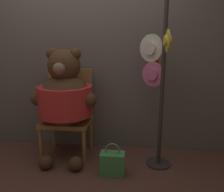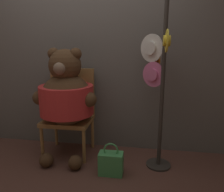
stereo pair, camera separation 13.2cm
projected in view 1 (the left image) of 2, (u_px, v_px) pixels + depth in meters
The scene contains 6 objects.
ground_plane at pixel (77, 164), 2.54m from camera, with size 14.00×14.00×0.00m, color brown.
wall_back at pixel (85, 46), 2.79m from camera, with size 8.00×0.10×2.69m.
chair at pixel (69, 110), 2.75m from camera, with size 0.58×0.47×1.07m.
teddy_bear at pixel (65, 97), 2.53m from camera, with size 0.76×0.68×1.33m.
hat_display_rack at pixel (157, 80), 2.37m from camera, with size 0.39×0.55×1.84m.
handbag_on_ground at pixel (112, 163), 2.33m from camera, with size 0.26×0.15×0.36m.
Camera 1 is at (0.64, -2.24, 1.35)m, focal length 35.00 mm.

